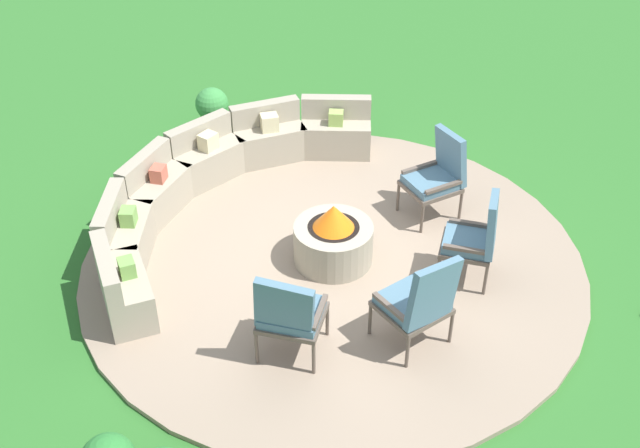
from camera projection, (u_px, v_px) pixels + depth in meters
The scene contains 9 objects.
ground_plane at pixel (333, 263), 8.92m from camera, with size 24.00×24.00×0.00m, color #2D6B28.
patio_circle at pixel (333, 261), 8.91m from camera, with size 5.59×5.59×0.06m, color gray.
fire_pit at pixel (333, 239), 8.72m from camera, with size 0.88×0.88×0.73m.
curved_stone_bench at pixel (209, 184), 9.54m from camera, with size 4.64×2.04×0.76m.
lounge_chair_front_left at pixel (289, 313), 7.39m from camera, with size 0.80×0.81×1.08m.
lounge_chair_front_right at pixel (420, 301), 7.51m from camera, with size 0.71×0.71×1.12m.
lounge_chair_back_left at pixel (476, 237), 8.32m from camera, with size 0.72×0.74×1.07m.
lounge_chair_back_right at pixel (438, 174), 9.28m from camera, with size 0.75×0.70×1.08m.
potted_plant_1 at pixel (212, 110), 10.98m from camera, with size 0.46×0.46×0.71m.
Camera 1 is at (-5.16, -4.57, 5.69)m, focal length 44.57 mm.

